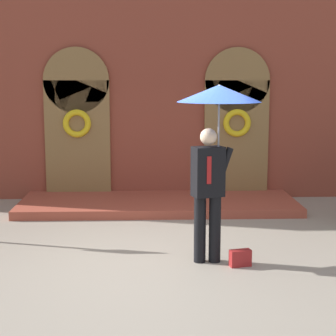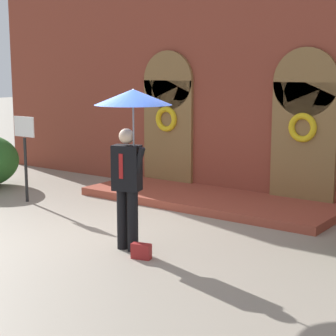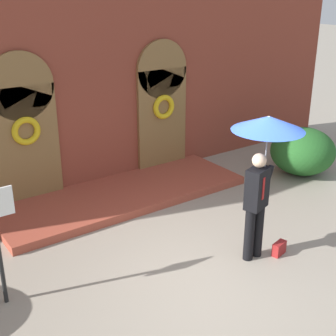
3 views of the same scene
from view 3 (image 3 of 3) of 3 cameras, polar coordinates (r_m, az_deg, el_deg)
The scene contains 5 objects.
ground_plane at distance 7.63m, azimuth 6.32°, elevation -11.72°, with size 80.00×80.00×0.00m, color gray.
building_facade at distance 9.96m, azimuth -9.37°, elevation 12.70°, with size 14.00×2.30×5.60m.
person_with_umbrella at distance 7.17m, azimuth 11.74°, elevation 2.73°, with size 1.10×1.10×2.36m.
handbag at distance 8.02m, azimuth 13.39°, elevation -9.51°, with size 0.28×0.12×0.22m, color maroon.
shrub_right at distance 11.29m, azimuth 16.10°, elevation 1.99°, with size 1.50×1.47×1.09m, color #235B23.
Camera 3 is at (-4.33, -4.69, 4.18)m, focal length 50.00 mm.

